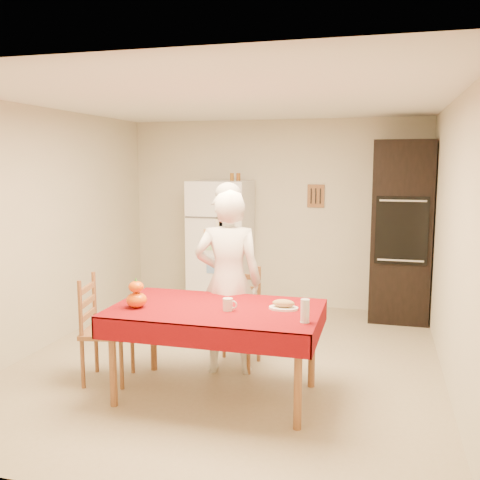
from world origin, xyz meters
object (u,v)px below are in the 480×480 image
(oven_cabinet, at_px, (401,232))
(bread_plate, at_px, (284,308))
(refrigerator, at_px, (221,245))
(chair_left, at_px, (100,325))
(dining_table, at_px, (216,315))
(chair_far, at_px, (238,312))
(wine_glass, at_px, (305,311))
(pumpkin_lower, at_px, (136,300))
(coffee_mug, at_px, (228,304))
(seated_woman, at_px, (228,282))

(oven_cabinet, distance_m, bread_plate, 2.81)
(refrigerator, height_order, chair_left, refrigerator)
(dining_table, bearing_deg, chair_far, 91.70)
(chair_far, bearing_deg, oven_cabinet, 54.74)
(refrigerator, distance_m, wine_glass, 3.27)
(pumpkin_lower, bearing_deg, chair_far, 56.93)
(dining_table, xyz_separation_m, pumpkin_lower, (-0.63, -0.17, 0.13))
(dining_table, height_order, pumpkin_lower, pumpkin_lower)
(chair_left, height_order, bread_plate, chair_left)
(refrigerator, distance_m, oven_cabinet, 2.29)
(dining_table, height_order, wine_glass, wine_glass)
(coffee_mug, bearing_deg, refrigerator, 108.02)
(oven_cabinet, height_order, wine_glass, oven_cabinet)
(chair_left, xyz_separation_m, seated_woman, (1.04, 0.50, 0.34))
(chair_left, height_order, pumpkin_lower, chair_left)
(refrigerator, relative_size, wine_glass, 9.66)
(refrigerator, height_order, pumpkin_lower, refrigerator)
(chair_far, relative_size, wine_glass, 5.40)
(chair_far, relative_size, coffee_mug, 9.50)
(chair_left, distance_m, seated_woman, 1.20)
(oven_cabinet, relative_size, chair_far, 2.32)
(oven_cabinet, xyz_separation_m, pumpkin_lower, (-2.14, -2.88, -0.28))
(chair_far, relative_size, bread_plate, 3.96)
(oven_cabinet, xyz_separation_m, coffee_mug, (-1.39, -2.77, -0.29))
(refrigerator, distance_m, coffee_mug, 2.87)
(pumpkin_lower, bearing_deg, oven_cabinet, 53.36)
(chair_left, bearing_deg, seated_woman, -75.91)
(dining_table, relative_size, pumpkin_lower, 10.08)
(pumpkin_lower, relative_size, bread_plate, 0.70)
(seated_woman, height_order, pumpkin_lower, seated_woman)
(dining_table, distance_m, wine_glass, 0.81)
(bread_plate, bearing_deg, coffee_mug, -160.12)
(chair_far, height_order, seated_woman, seated_woman)
(seated_woman, bearing_deg, oven_cabinet, -136.30)
(refrigerator, bearing_deg, dining_table, -73.88)
(oven_cabinet, height_order, chair_left, oven_cabinet)
(oven_cabinet, height_order, bread_plate, oven_cabinet)
(coffee_mug, bearing_deg, oven_cabinet, 63.34)
(bread_plate, bearing_deg, dining_table, -171.01)
(dining_table, bearing_deg, seated_woman, 95.75)
(dining_table, relative_size, chair_left, 1.79)
(dining_table, distance_m, chair_far, 0.78)
(oven_cabinet, height_order, coffee_mug, oven_cabinet)
(pumpkin_lower, distance_m, wine_glass, 1.39)
(refrigerator, relative_size, seated_woman, 1.00)
(oven_cabinet, xyz_separation_m, bread_plate, (-0.97, -2.62, -0.33))
(pumpkin_lower, xyz_separation_m, wine_glass, (1.39, -0.06, 0.02))
(seated_woman, distance_m, coffee_mug, 0.64)
(coffee_mug, bearing_deg, dining_table, 150.38)
(refrigerator, distance_m, chair_far, 2.07)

